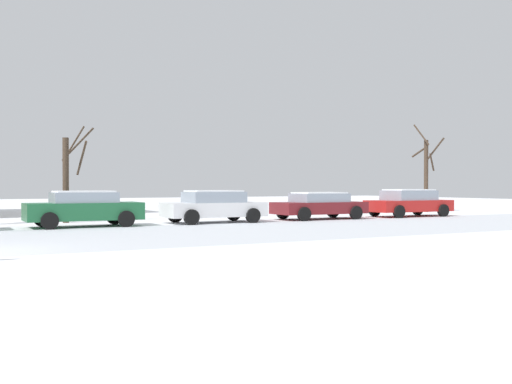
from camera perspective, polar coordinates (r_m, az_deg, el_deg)
parked_car_green at (r=24.23m, az=-16.09°, el=-1.49°), size 4.39×1.96×1.41m
parked_car_white at (r=25.94m, az=-4.05°, el=-1.35°), size 4.37×2.11×1.40m
parked_car_maroon at (r=28.68m, az=6.06°, el=-1.25°), size 4.50×2.09×1.29m
parked_car_red at (r=32.03m, az=14.37°, el=-0.98°), size 4.59×2.09×1.42m
tree_far_mid at (r=37.83m, az=15.94°, el=1.95°), size 1.48×1.52×5.33m
tree_far_right at (r=27.16m, az=-17.52°, el=1.50°), size 1.35×1.90×4.22m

